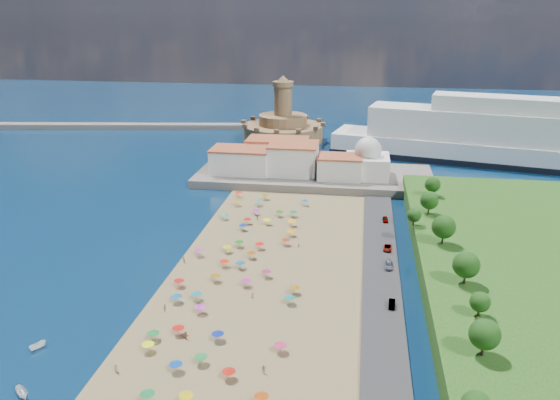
# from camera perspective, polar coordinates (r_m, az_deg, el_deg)

# --- Properties ---
(ground) EXTENTS (700.00, 700.00, 0.00)m
(ground) POSITION_cam_1_polar(r_m,az_deg,el_deg) (145.91, -3.07, -6.10)
(ground) COLOR #071938
(ground) RESTS_ON ground
(terrace) EXTENTS (90.00, 36.00, 3.00)m
(terrace) POSITION_cam_1_polar(r_m,az_deg,el_deg) (211.65, 3.60, 2.50)
(terrace) COLOR #59544C
(terrace) RESTS_ON ground
(jetty) EXTENTS (18.00, 70.00, 2.40)m
(jetty) POSITION_cam_1_polar(r_m,az_deg,el_deg) (247.91, -0.72, 4.97)
(jetty) COLOR #59544C
(jetty) RESTS_ON ground
(breakwater) EXTENTS (199.03, 34.77, 2.60)m
(breakwater) POSITION_cam_1_polar(r_m,az_deg,el_deg) (319.69, -17.07, 7.40)
(breakwater) COLOR #59544C
(breakwater) RESTS_ON ground
(waterfront_buildings) EXTENTS (57.00, 29.00, 11.00)m
(waterfront_buildings) POSITION_cam_1_polar(r_m,az_deg,el_deg) (212.03, 0.13, 4.36)
(waterfront_buildings) COLOR silver
(waterfront_buildings) RESTS_ON terrace
(domed_building) EXTENTS (16.00, 16.00, 15.00)m
(domed_building) POSITION_cam_1_polar(r_m,az_deg,el_deg) (206.94, 9.12, 4.05)
(domed_building) COLOR silver
(domed_building) RESTS_ON terrace
(fortress) EXTENTS (40.00, 40.00, 32.40)m
(fortress) POSITION_cam_1_polar(r_m,az_deg,el_deg) (275.56, 0.31, 7.60)
(fortress) COLOR olive
(fortress) RESTS_ON ground
(cruise_ship) EXTENTS (160.68, 57.76, 34.84)m
(cruise_ship) POSITION_cam_1_polar(r_m,az_deg,el_deg) (251.11, 23.87, 5.64)
(cruise_ship) COLOR black
(cruise_ship) RESTS_ON ground
(beach_parasols) EXTENTS (31.09, 117.12, 2.20)m
(beach_parasols) POSITION_cam_1_polar(r_m,az_deg,el_deg) (136.68, -4.70, -6.98)
(beach_parasols) COLOR gray
(beach_parasols) RESTS_ON beach
(beachgoers) EXTENTS (29.77, 79.30, 1.86)m
(beachgoers) POSITION_cam_1_polar(r_m,az_deg,el_deg) (126.17, -7.15, -9.97)
(beachgoers) COLOR tan
(beachgoers) RESTS_ON beach
(moored_boats) EXTENTS (8.66, 16.84, 1.53)m
(moored_boats) POSITION_cam_1_polar(r_m,az_deg,el_deg) (112.38, -24.77, -16.07)
(moored_boats) COLOR white
(moored_boats) RESTS_ON ground
(parked_cars) EXTENTS (2.45, 55.77, 1.43)m
(parked_cars) POSITION_cam_1_polar(r_m,az_deg,el_deg) (147.20, 11.23, -5.64)
(parked_cars) COLOR gray
(parked_cars) RESTS_ON promenade
(hillside_trees) EXTENTS (13.22, 109.03, 7.69)m
(hillside_trees) POSITION_cam_1_polar(r_m,az_deg,el_deg) (134.30, 17.27, -4.60)
(hillside_trees) COLOR #382314
(hillside_trees) RESTS_ON hillside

